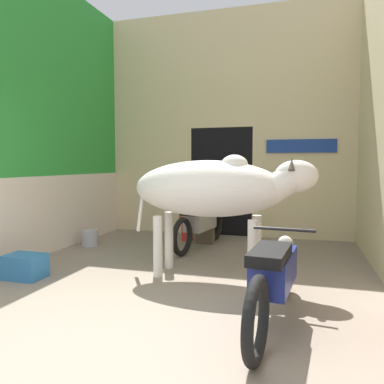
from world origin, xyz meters
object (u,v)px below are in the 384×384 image
at_px(motorcycle_near, 274,275).
at_px(shopkeeper_seated, 207,206).
at_px(plastic_stool, 187,227).
at_px(motorcycle_far, 200,223).
at_px(crate, 25,266).
at_px(bucket, 90,238).
at_px(cow, 215,189).

distance_m(motorcycle_near, shopkeeper_seated, 3.30).
height_order(motorcycle_near, plastic_stool, motorcycle_near).
bearing_deg(motorcycle_far, shopkeeper_seated, 89.38).
height_order(motorcycle_near, crate, motorcycle_near).
bearing_deg(motorcycle_near, shopkeeper_seated, 113.77).
distance_m(motorcycle_far, shopkeeper_seated, 0.47).
bearing_deg(bucket, plastic_stool, 31.54).
xyz_separation_m(cow, plastic_stool, (-0.92, 1.90, -0.80)).
bearing_deg(plastic_stool, cow, -64.15).
distance_m(plastic_stool, bucket, 1.63).
distance_m(cow, motorcycle_far, 1.68).
bearing_deg(cow, motorcycle_near, -56.29).
bearing_deg(crate, cow, 18.26).
bearing_deg(crate, motorcycle_far, 54.25).
bearing_deg(motorcycle_far, motorcycle_near, -62.87).
height_order(shopkeeper_seated, bucket, shopkeeper_seated).
relative_size(shopkeeper_seated, crate, 2.65).
relative_size(motorcycle_far, crate, 4.11).
xyz_separation_m(motorcycle_near, plastic_stool, (-1.69, 3.05, -0.18)).
height_order(motorcycle_near, motorcycle_far, motorcycle_near).
relative_size(cow, shopkeeper_seated, 1.84).
distance_m(motorcycle_near, motorcycle_far, 2.92).
distance_m(cow, plastic_stool, 2.25).
bearing_deg(bucket, cow, -24.32).
bearing_deg(bucket, shopkeeper_seated, 25.02).
xyz_separation_m(motorcycle_near, motorcycle_far, (-1.33, 2.60, -0.02)).
distance_m(crate, bucket, 1.75).
height_order(motorcycle_near, shopkeeper_seated, shopkeeper_seated).
height_order(motorcycle_near, bucket, motorcycle_near).
distance_m(shopkeeper_seated, crate, 3.02).
relative_size(motorcycle_far, bucket, 6.96).
bearing_deg(motorcycle_near, cow, 123.71).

